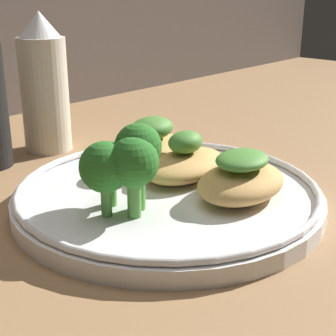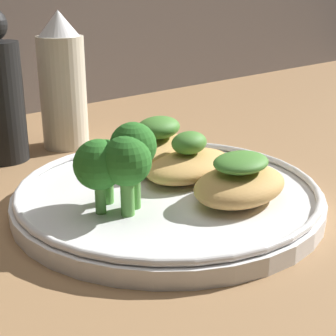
{
  "view_description": "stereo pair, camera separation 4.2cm",
  "coord_description": "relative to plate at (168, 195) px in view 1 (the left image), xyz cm",
  "views": [
    {
      "loc": [
        -29.34,
        -27.0,
        17.84
      ],
      "look_at": [
        0.0,
        0.0,
        3.4
      ],
      "focal_mm": 55.0,
      "sensor_mm": 36.0,
      "label": 1
    },
    {
      "loc": [
        -26.31,
        -29.96,
        17.84
      ],
      "look_at": [
        0.0,
        0.0,
        3.4
      ],
      "focal_mm": 55.0,
      "sensor_mm": 36.0,
      "label": 2
    }
  ],
  "objects": [
    {
      "name": "ground_plane",
      "position": [
        0.0,
        0.0,
        -1.49
      ],
      "size": [
        180.0,
        180.0,
        1.0
      ],
      "primitive_type": "cube",
      "color": "#936D47"
    },
    {
      "name": "plate",
      "position": [
        0.0,
        0.0,
        0.0
      ],
      "size": [
        25.8,
        25.8,
        2.0
      ],
      "color": "white",
      "rests_on": "ground_plane"
    },
    {
      "name": "grilled_meat_front",
      "position": [
        2.96,
        -5.27,
        1.98
      ],
      "size": [
        9.64,
        7.43,
        3.86
      ],
      "color": "tan",
      "rests_on": "plate"
    },
    {
      "name": "grilled_meat_middle",
      "position": [
        3.33,
        0.99,
        1.84
      ],
      "size": [
        9.78,
        6.85,
        4.25
      ],
      "color": "tan",
      "rests_on": "plate"
    },
    {
      "name": "grilled_meat_back",
      "position": [
        2.99,
        4.73,
        2.38
      ],
      "size": [
        10.09,
        6.09,
        4.92
      ],
      "color": "tan",
      "rests_on": "plate"
    },
    {
      "name": "broccoli_bunch",
      "position": [
        -5.46,
        -0.54,
        4.45
      ],
      "size": [
        6.19,
        6.42,
        6.79
      ],
      "color": "#569942",
      "rests_on": "plate"
    },
    {
      "name": "sauce_bottle",
      "position": [
        2.42,
        20.53,
        6.23
      ],
      "size": [
        5.17,
        5.17,
        15.1
      ],
      "color": "beige",
      "rests_on": "ground_plane"
    }
  ]
}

